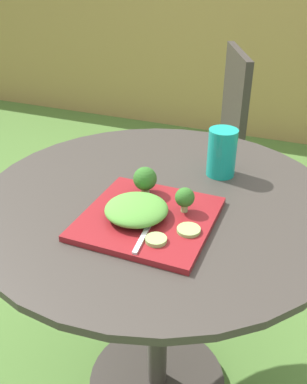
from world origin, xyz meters
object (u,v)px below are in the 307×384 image
object	(u,v)px
patio_chair	(207,136)
salad_plate	(148,218)
fork	(148,227)
drinking_glass	(222,155)

from	to	relation	value
patio_chair	salad_plate	world-z (taller)	patio_chair
salad_plate	fork	bearing A→B (deg)	-67.11
salad_plate	drinking_glass	world-z (taller)	drinking_glass
patio_chair	salad_plate	size ratio (longest dim) A/B	3.25
salad_plate	fork	xyz separation A→B (m)	(0.02, -0.04, 0.01)
salad_plate	patio_chair	bearing A→B (deg)	97.97
drinking_glass	fork	distance (m)	0.33
salad_plate	fork	world-z (taller)	fork
fork	drinking_glass	bearing A→B (deg)	77.17
patio_chair	salad_plate	distance (m)	1.06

